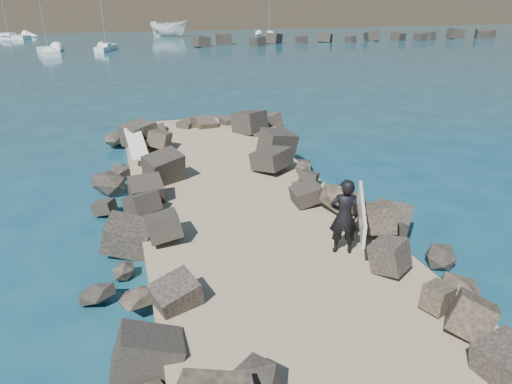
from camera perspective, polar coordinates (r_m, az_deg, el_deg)
The scene contains 12 objects.
ground at distance 13.41m, azimuth -1.28°, elevation -4.31°, with size 800.00×800.00×0.00m, color #0F384C.
jetty at distance 11.59m, azimuth 1.49°, elevation -7.32°, with size 6.00×26.00×0.60m, color #8C7759.
riprap_left at distance 11.46m, azimuth -13.32°, elevation -7.25°, with size 2.60×22.00×1.00m, color black.
riprap_right at distance 13.01m, azimuth 12.98°, elevation -3.38°, with size 2.60×22.00×1.00m, color black.
breakwater_secondary at distance 76.90m, azimuth 13.17°, elevation 18.28°, with size 52.00×4.00×1.20m, color black.
surfboard_resting at distance 17.80m, azimuth -14.70°, elevation 5.54°, with size 0.62×2.48×0.08m, color white.
boat_imported at distance 86.23m, azimuth -10.85°, elevation 19.44°, with size 2.70×7.19×2.78m, color white.
surfer_with_board at distance 10.75m, azimuth 11.26°, elevation -2.95°, with size 1.38×2.08×1.84m.
sailboat_b at distance 64.23m, azimuth -18.19°, elevation 16.72°, with size 3.02×5.62×6.84m.
sailboat_e at distance 90.47m, azimuth -28.49°, elevation 16.70°, with size 7.39×6.56×9.68m.
sailboat_a at distance 61.98m, azimuth -24.55°, elevation 15.65°, with size 3.34×7.83×9.17m.
sailboat_d at distance 85.22m, azimuth 1.67°, elevation 19.07°, with size 3.53×6.11×7.41m.
Camera 1 is at (-3.28, -11.46, 6.15)m, focal length 32.00 mm.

